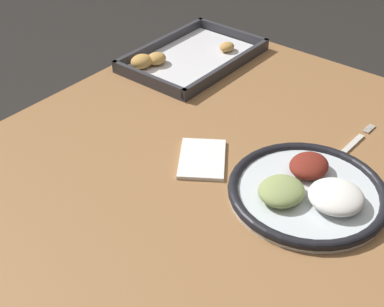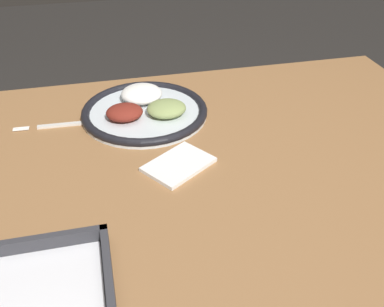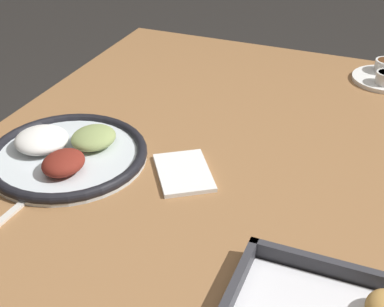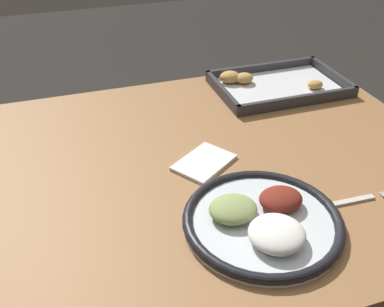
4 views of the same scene
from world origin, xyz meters
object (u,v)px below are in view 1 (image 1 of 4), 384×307
Objects in this scene: fork at (347,149)px; dinner_plate at (309,191)px; baking_tray at (188,58)px; napkin at (202,159)px.

dinner_plate is at bearing -175.42° from fork.
baking_tray is at bearing 80.47° from fork.
fork is 0.58× the size of baking_tray.
fork is 0.30m from napkin.
fork is 0.52m from baking_tray.
dinner_plate is 0.18m from fork.
napkin is at bearing -137.23° from baking_tray.
dinner_plate is 1.38× the size of fork.
fork is (0.18, 0.01, -0.01)m from dinner_plate.
dinner_plate reaches higher than fork.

